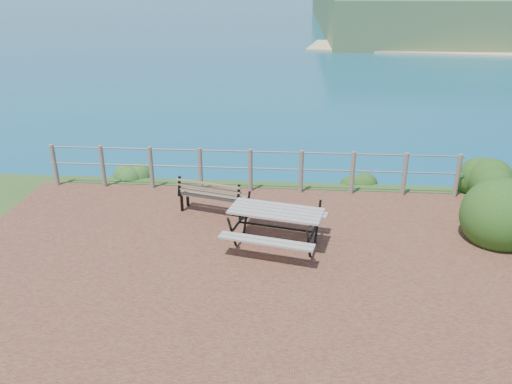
# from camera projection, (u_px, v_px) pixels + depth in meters

# --- Properties ---
(ground) EXTENTS (10.00, 7.00, 0.12)m
(ground) POSITION_uv_depth(u_px,v_px,m) (233.00, 268.00, 8.47)
(ground) COLOR brown
(ground) RESTS_ON ground
(safety_railing) EXTENTS (9.40, 0.10, 1.00)m
(safety_railing) POSITION_uv_depth(u_px,v_px,m) (250.00, 168.00, 11.32)
(safety_railing) COLOR #6B5B4C
(safety_railing) RESTS_ON ground
(picnic_table) EXTENTS (1.77, 1.42, 0.70)m
(picnic_table) POSITION_uv_depth(u_px,v_px,m) (276.00, 224.00, 9.01)
(picnic_table) COLOR gray
(picnic_table) RESTS_ON ground
(park_bench) EXTENTS (1.46, 0.72, 0.80)m
(park_bench) POSITION_uv_depth(u_px,v_px,m) (213.00, 190.00, 10.23)
(park_bench) COLOR brown
(park_bench) RESTS_ON ground
(shrub_right_front) EXTENTS (1.45, 1.45, 2.06)m
(shrub_right_front) POSITION_uv_depth(u_px,v_px,m) (503.00, 236.00, 9.54)
(shrub_right_front) COLOR #1F4515
(shrub_right_front) RESTS_ON ground
(shrub_right_edge) EXTENTS (1.07, 1.07, 1.52)m
(shrub_right_edge) POSITION_uv_depth(u_px,v_px,m) (485.00, 195.00, 11.36)
(shrub_right_edge) COLOR #1F4515
(shrub_right_edge) RESTS_ON ground
(shrub_lip_west) EXTENTS (0.72, 0.72, 0.44)m
(shrub_lip_west) POSITION_uv_depth(u_px,v_px,m) (132.00, 177.00, 12.39)
(shrub_lip_west) COLOR #2C511E
(shrub_lip_west) RESTS_ON ground
(shrub_lip_east) EXTENTS (0.67, 0.67, 0.37)m
(shrub_lip_east) POSITION_uv_depth(u_px,v_px,m) (358.00, 180.00, 12.21)
(shrub_lip_east) COLOR #1F4515
(shrub_lip_east) RESTS_ON ground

